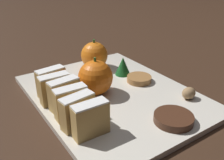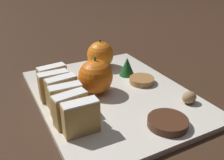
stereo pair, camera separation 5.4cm
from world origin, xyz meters
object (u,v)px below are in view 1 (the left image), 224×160
at_px(orange_far, 94,55).
at_px(walnut, 189,93).
at_px(orange_near, 95,78).
at_px(chocolate_cookie, 174,118).

height_order(orange_far, walnut, orange_far).
relative_size(orange_near, chocolate_cookie, 1.16).
height_order(walnut, chocolate_cookie, walnut).
relative_size(orange_far, chocolate_cookie, 1.10).
relative_size(orange_near, walnut, 2.69).
bearing_deg(orange_near, orange_far, 60.73).
height_order(orange_near, walnut, orange_near).
relative_size(walnut, chocolate_cookie, 0.43).
bearing_deg(orange_far, chocolate_cookie, -91.61).
bearing_deg(orange_near, walnut, -40.87).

